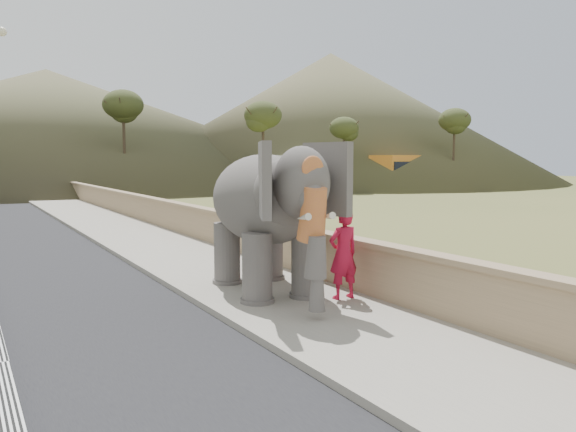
# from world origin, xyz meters

# --- Properties ---
(ground) EXTENTS (160.00, 160.00, 0.00)m
(ground) POSITION_xyz_m (0.00, 0.00, 0.00)
(ground) COLOR olive
(ground) RESTS_ON ground
(walkway) EXTENTS (3.00, 120.00, 0.15)m
(walkway) POSITION_xyz_m (0.00, 10.00, 0.07)
(walkway) COLOR #9E9687
(walkway) RESTS_ON ground
(parapet) EXTENTS (0.30, 120.00, 1.10)m
(parapet) POSITION_xyz_m (1.65, 10.00, 0.55)
(parapet) COLOR tan
(parapet) RESTS_ON ground
(cow) EXTENTS (1.46, 1.45, 1.19)m
(cow) POSITION_xyz_m (6.77, 11.09, 0.60)
(cow) COLOR brown
(cow) RESTS_ON ground
(distant_car) EXTENTS (4.54, 2.87, 1.44)m
(distant_car) POSITION_xyz_m (16.80, 36.75, 0.72)
(distant_car) COLOR #B4B4BB
(distant_car) RESTS_ON ground
(bus_white) EXTENTS (11.28, 5.18, 3.10)m
(bus_white) POSITION_xyz_m (22.42, 34.43, 1.55)
(bus_white) COLOR silver
(bus_white) RESTS_ON ground
(bus_orange) EXTENTS (11.28, 5.08, 3.10)m
(bus_orange) POSITION_xyz_m (31.47, 31.56, 1.55)
(bus_orange) COLOR orange
(bus_orange) RESTS_ON ground
(hill_right) EXTENTS (56.00, 56.00, 16.00)m
(hill_right) POSITION_xyz_m (36.00, 52.00, 8.00)
(hill_right) COLOR brown
(hill_right) RESTS_ON ground
(hill_far) EXTENTS (80.00, 80.00, 14.00)m
(hill_far) POSITION_xyz_m (5.00, 70.00, 7.00)
(hill_far) COLOR brown
(hill_far) RESTS_ON ground
(elephant_and_man) EXTENTS (2.48, 4.19, 2.90)m
(elephant_and_man) POSITION_xyz_m (0.02, 2.45, 1.59)
(elephant_and_man) COLOR #655F5B
(elephant_and_man) RESTS_ON ground
(trees) EXTENTS (48.11, 42.47, 8.77)m
(trees) POSITION_xyz_m (2.31, 30.38, 3.92)
(trees) COLOR #473828
(trees) RESTS_ON ground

